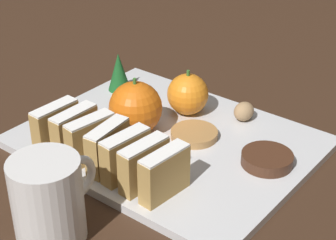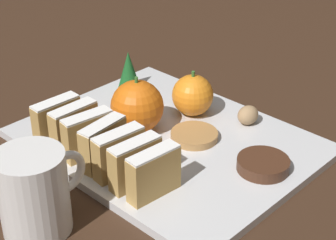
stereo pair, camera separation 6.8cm
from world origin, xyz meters
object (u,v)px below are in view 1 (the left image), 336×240
Objects in this scene: walnut at (244,111)px; chocolate_cookie at (267,159)px; orange_far at (136,108)px; orange_near at (188,94)px; coffee_mug at (49,200)px.

chocolate_cookie is at bearing -133.71° from walnut.
orange_far is at bearing 102.43° from chocolate_cookie.
orange_far is at bearing 164.70° from orange_near.
orange_far is (-0.09, 0.03, 0.01)m from orange_near.
orange_far is at bearing 16.61° from coffee_mug.
orange_far is 1.23× the size of chocolate_cookie.
walnut is 0.12m from chocolate_cookie.
walnut is 0.35m from coffee_mug.
orange_far is 0.20m from chocolate_cookie.
chocolate_cookie is (-0.08, -0.09, -0.01)m from walnut.
orange_far is 0.75× the size of coffee_mug.
coffee_mug is (-0.32, -0.04, 0.01)m from orange_near.
chocolate_cookie is at bearing -106.45° from orange_near.
orange_near is at bearing 7.39° from coffee_mug.
chocolate_cookie is (0.04, -0.19, -0.03)m from orange_far.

